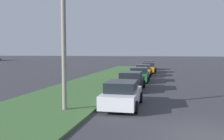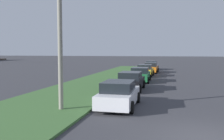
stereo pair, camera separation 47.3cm
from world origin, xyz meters
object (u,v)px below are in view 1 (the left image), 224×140
Objects in this scene: parked_car_orange at (149,68)px; streetlight at (69,26)px; parked_car_silver at (149,65)px; parked_car_yellow at (144,70)px; parked_car_green at (139,75)px; parked_car_black at (131,81)px; parked_car_white at (122,94)px.

streetlight reaches higher than parked_car_orange.
parked_car_orange is at bearing -175.26° from parked_car_silver.
parked_car_green is at bearing -178.69° from parked_car_yellow.
parked_car_green is 1.00× the size of parked_car_orange.
parked_car_green is at bearing 179.68° from parked_car_orange.
parked_car_black and parked_car_orange have the same top height.
streetlight reaches higher than parked_car_silver.
parked_car_yellow is 0.99× the size of parked_car_silver.
parked_car_silver is at bearing 0.71° from parked_car_yellow.
parked_car_silver is (28.75, 0.36, 0.00)m from parked_car_white.
parked_car_white and parked_car_orange have the same top height.
parked_car_green is at bearing -8.86° from streetlight.
parked_car_green is 5.65m from parked_car_yellow.
parked_car_black is 11.18m from parked_car_yellow.
parked_car_black and parked_car_green have the same top height.
parked_car_white is 1.00× the size of parked_car_yellow.
parked_car_white is 22.73m from parked_car_orange.
parked_car_yellow is 5.36m from parked_car_orange.
parked_car_white is 0.58× the size of streetlight.
parked_car_orange is 6.03m from parked_car_silver.
parked_car_orange is 0.58× the size of streetlight.
parked_car_white is 1.00× the size of parked_car_black.
parked_car_yellow is 11.38m from parked_car_silver.
parked_car_silver is at bearing -3.78° from streetlight.
parked_car_green is at bearing -178.11° from parked_car_silver.
parked_car_black is 8.99m from streetlight.
parked_car_orange is 24.86m from streetlight.
parked_car_green is (11.73, 0.27, 0.00)m from parked_car_white.
parked_car_green is 0.58× the size of streetlight.
parked_car_orange is at bearing -0.61° from parked_car_white.
parked_car_green is 11.00m from parked_car_orange.
parked_car_orange is (11.00, -0.24, 0.00)m from parked_car_green.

